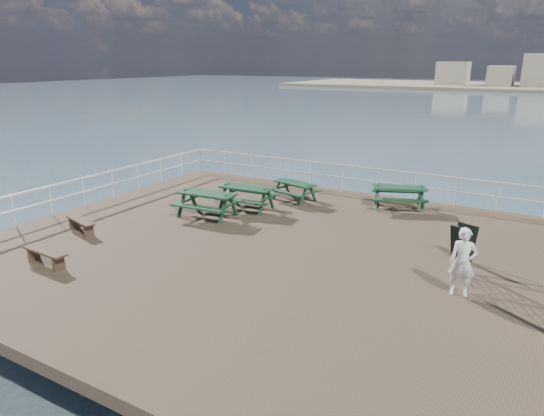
{
  "coord_description": "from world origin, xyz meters",
  "views": [
    {
      "loc": [
        5.73,
        -11.4,
        5.17
      ],
      "look_at": [
        -0.93,
        0.13,
        1.1
      ],
      "focal_mm": 32.0,
      "sensor_mm": 36.0,
      "label": 1
    }
  ],
  "objects": [
    {
      "name": "picnic_table_a",
      "position": [
        -3.49,
        2.71,
        0.6
      ],
      "size": [
        2.02,
        1.68,
        0.93
      ],
      "rotation": [
        0.0,
        0.0,
        0.08
      ],
      "color": "#153C1C",
      "rests_on": "ground"
    },
    {
      "name": "person",
      "position": [
        4.41,
        -0.5,
        0.8
      ],
      "size": [
        0.64,
        0.48,
        1.61
      ],
      "primitive_type": "imported",
      "rotation": [
        0.0,
        0.0,
        0.18
      ],
      "color": "white",
      "rests_on": "ground"
    },
    {
      "name": "ground",
      "position": [
        0.0,
        0.0,
        -0.15
      ],
      "size": [
        18.0,
        14.0,
        0.3
      ],
      "primitive_type": "cube",
      "color": "brown",
      "rests_on": "ground"
    },
    {
      "name": "picnic_table_d",
      "position": [
        -4.17,
        1.28,
        0.62
      ],
      "size": [
        2.1,
        1.74,
        0.97
      ],
      "rotation": [
        0.0,
        0.0,
        0.07
      ],
      "color": "#153C1C",
      "rests_on": "ground"
    },
    {
      "name": "railing",
      "position": [
        -0.07,
        2.57,
        0.87
      ],
      "size": [
        17.77,
        13.76,
        1.1
      ],
      "color": "silver",
      "rests_on": "ground"
    },
    {
      "name": "picnic_table_c",
      "position": [
        1.25,
        5.57,
        0.58
      ],
      "size": [
        2.29,
        2.1,
        0.91
      ],
      "rotation": [
        0.0,
        0.0,
        0.39
      ],
      "color": "#153C1C",
      "rests_on": "ground"
    },
    {
      "name": "flat_bench_near",
      "position": [
        -6.65,
        -1.97,
        0.3
      ],
      "size": [
        1.43,
        0.68,
        0.4
      ],
      "rotation": [
        0.0,
        0.0,
        -0.26
      ],
      "color": "#503B29",
      "rests_on": "ground"
    },
    {
      "name": "flat_bench_far",
      "position": [
        -5.31,
        -4.19,
        0.32
      ],
      "size": [
        1.49,
        0.43,
        0.42
      ],
      "rotation": [
        0.0,
        0.0,
        -0.06
      ],
      "color": "#503B29",
      "rests_on": "ground"
    },
    {
      "name": "sandwich_board",
      "position": [
        4.09,
        1.7,
        0.47
      ],
      "size": [
        0.71,
        0.62,
        0.97
      ],
      "rotation": [
        0.0,
        0.0,
        -0.35
      ],
      "color": "black",
      "rests_on": "ground"
    },
    {
      "name": "picnic_table_b",
      "position": [
        -2.51,
        4.57,
        0.51
      ],
      "size": [
        1.93,
        1.71,
        0.8
      ],
      "rotation": [
        0.0,
        0.0,
        -0.26
      ],
      "color": "#153C1C",
      "rests_on": "ground"
    }
  ]
}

